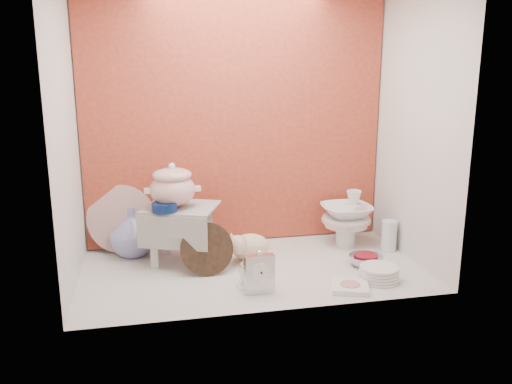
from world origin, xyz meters
TOP-DOWN VIEW (x-y plane):
  - ground at (0.00, 0.00)m, footprint 1.80×1.80m
  - niche_shell at (0.00, 0.18)m, footprint 1.86×1.03m
  - step_stool at (-0.36, 0.20)m, footprint 0.47×0.44m
  - soup_tureen at (-0.40, 0.18)m, footprint 0.31×0.31m
  - cobalt_bowl at (-0.45, 0.10)m, footprint 0.17×0.17m
  - floral_platter at (-0.69, 0.44)m, footprint 0.41×0.17m
  - blue_white_vase at (-0.63, 0.36)m, footprint 0.32×0.32m
  - lacquer_tray at (-0.25, -0.00)m, footprint 0.28×0.12m
  - mantel_clock at (-0.03, -0.30)m, footprint 0.15×0.06m
  - plush_pig at (0.01, 0.13)m, footprint 0.31×0.24m
  - teacup_saucer at (-0.05, -0.21)m, footprint 0.21×0.21m
  - gold_rim_teacup at (-0.05, -0.21)m, footprint 0.16×0.16m
  - lattice_dish at (0.41, -0.35)m, footprint 0.22×0.22m
  - dinner_plate_stack at (0.59, -0.28)m, footprint 0.27×0.27m
  - crystal_bowl at (0.61, -0.08)m, footprint 0.22×0.22m
  - clear_glass_vase at (0.84, 0.13)m, footprint 0.12×0.12m
  - porcelain_tower at (0.63, 0.27)m, footprint 0.39×0.39m

SIDE VIEW (x-z plane):
  - ground at x=0.00m, z-range 0.00..0.00m
  - teacup_saucer at x=-0.05m, z-range 0.00..0.01m
  - lattice_dish at x=0.41m, z-range 0.00..0.02m
  - crystal_bowl at x=0.61m, z-range 0.00..0.06m
  - dinner_plate_stack at x=0.59m, z-range 0.00..0.07m
  - gold_rim_teacup at x=-0.05m, z-range 0.01..0.11m
  - plush_pig at x=0.01m, z-range 0.00..0.16m
  - clear_glass_vase at x=0.84m, z-range 0.00..0.18m
  - mantel_clock at x=-0.03m, z-range 0.00..0.21m
  - lacquer_tray at x=-0.25m, z-range 0.00..0.26m
  - blue_white_vase at x=-0.63m, z-range 0.00..0.27m
  - step_stool at x=-0.36m, z-range 0.00..0.32m
  - porcelain_tower at x=0.63m, z-range 0.00..0.34m
  - floral_platter at x=-0.69m, z-range 0.00..0.39m
  - cobalt_bowl at x=-0.45m, z-range 0.32..0.37m
  - soup_tureen at x=-0.40m, z-range 0.32..0.56m
  - niche_shell at x=0.00m, z-range 0.17..1.70m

